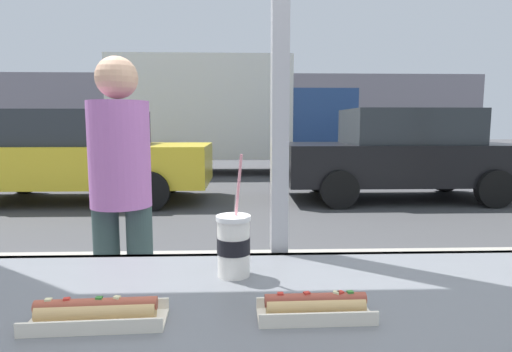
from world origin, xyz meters
TOP-DOWN VIEW (x-y plane):
  - ground_plane at (0.00, 8.00)m, footprint 60.00×60.00m
  - sidewalk_strip at (0.00, 1.60)m, footprint 16.00×2.80m
  - building_facade_far at (0.00, 23.68)m, footprint 28.00×1.20m
  - soda_cup_left at (-0.14, -0.15)m, footprint 0.09×0.09m
  - hotdog_tray_near at (-0.40, -0.40)m, footprint 0.27×0.11m
  - hotdog_tray_far at (0.03, -0.39)m, footprint 0.23×0.09m
  - parked_car_yellow at (-3.06, 6.47)m, footprint 4.67×2.01m
  - parked_car_black at (2.85, 6.47)m, footprint 4.23×1.92m
  - box_truck at (-0.52, 11.02)m, footprint 6.66×2.44m
  - pedestrian at (-0.76, 1.07)m, footprint 0.32×0.32m

SIDE VIEW (x-z plane):
  - ground_plane at x=0.00m, z-range 0.00..0.00m
  - sidewalk_strip at x=0.00m, z-range 0.00..0.11m
  - parked_car_yellow at x=-3.06m, z-range 0.02..1.66m
  - parked_car_black at x=2.85m, z-range 0.02..1.68m
  - hotdog_tray_near at x=-0.40m, z-range 0.99..1.05m
  - hotdog_tray_far at x=0.03m, z-range 1.00..1.05m
  - pedestrian at x=-0.76m, z-range 0.23..1.86m
  - soda_cup_left at x=-0.14m, z-range 0.92..1.24m
  - box_truck at x=-0.52m, z-range 0.11..3.33m
  - building_facade_far at x=0.00m, z-range 0.00..4.29m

